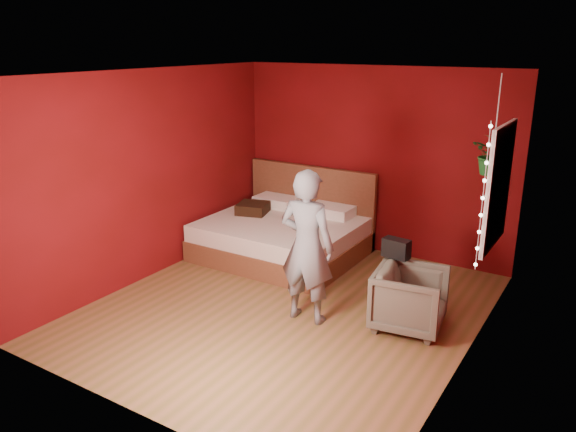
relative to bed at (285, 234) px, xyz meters
The scene contains 10 objects.
floor 1.72m from the bed, 56.93° to the right, with size 4.50×4.50×0.00m, color brown.
room_walls 2.18m from the bed, 56.93° to the right, with size 4.04×4.54×2.62m.
window 3.17m from the bed, 10.13° to the right, with size 0.05×0.97×1.27m.
fairy_lights 3.27m from the bed, 19.98° to the right, with size 0.04×0.04×1.45m.
bed is the anchor object (origin of this frame).
person 2.03m from the bed, 50.90° to the right, with size 0.61×0.40×1.68m, color slate.
armchair 2.51m from the bed, 26.36° to the right, with size 0.70×0.72×0.66m, color #555043.
handbag 2.21m from the bed, 23.72° to the right, with size 0.29×0.15×0.21m, color black.
throw_pillow 0.63m from the bed, behind, with size 0.41×0.41×0.15m, color #311E10.
hanging_plant 3.13m from the bed, ahead, with size 0.47×0.44×1.05m.
Camera 1 is at (3.07, -4.90, 2.92)m, focal length 35.00 mm.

